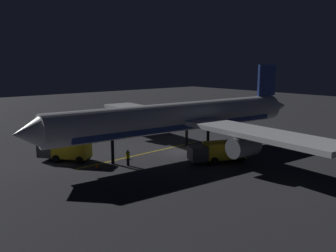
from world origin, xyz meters
name	(u,v)px	position (x,y,z in m)	size (l,w,h in m)	color
ground_plane	(180,153)	(0.00, 0.00, -0.10)	(180.00, 180.00, 0.20)	#2D2D32
apron_guide_stripe	(144,154)	(2.17, 4.00, 0.00)	(0.24, 18.92, 0.01)	gold
airliner	(185,118)	(-0.05, -0.64, 4.22)	(40.16, 40.20, 10.72)	white
baggage_truck	(67,150)	(5.15, 12.58, 1.27)	(5.82, 5.21, 2.49)	gold
catering_truck	(219,152)	(-6.25, -0.10, 1.20)	(4.45, 6.58, 2.27)	gold
ground_crew_worker	(128,158)	(-0.87, 8.40, 0.89)	(0.40, 0.40, 1.74)	black
traffic_cone_near_left	(97,166)	(0.43, 11.44, 0.25)	(0.50, 0.50, 0.55)	#EA590F
traffic_cone_near_right	(127,157)	(1.39, 6.95, 0.25)	(0.50, 0.50, 0.55)	#EA590F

